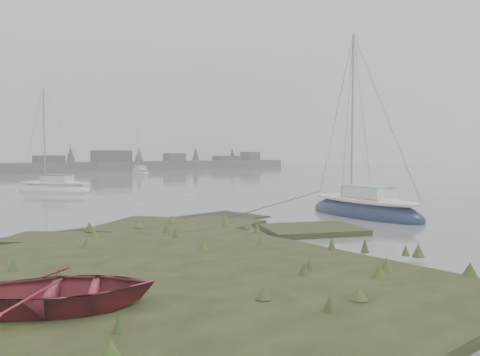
% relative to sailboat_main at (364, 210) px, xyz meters
% --- Properties ---
extents(ground, '(160.00, 160.00, 0.00)m').
position_rel_sailboat_main_xyz_m(ground, '(-5.71, 29.01, -0.28)').
color(ground, slate).
rests_on(ground, ground).
extents(far_shoreline, '(60.00, 8.00, 4.15)m').
position_rel_sailboat_main_xyz_m(far_shoreline, '(21.13, 60.91, 0.57)').
color(far_shoreline, '#4C4F51').
rests_on(far_shoreline, ground).
extents(sailboat_main, '(3.02, 6.75, 9.19)m').
position_rel_sailboat_main_xyz_m(sailboat_main, '(0.00, 0.00, 0.00)').
color(sailboat_main, '#14203D').
rests_on(sailboat_main, ground).
extents(sailboat_white, '(5.08, 5.91, 8.35)m').
position_rel_sailboat_main_xyz_m(sailboat_white, '(-6.85, 22.44, -0.03)').
color(sailboat_white, white).
rests_on(sailboat_white, ground).
extents(sailboat_far_b, '(2.39, 5.29, 7.21)m').
position_rel_sailboat_main_xyz_m(sailboat_far_b, '(12.03, 45.65, -0.06)').
color(sailboat_far_b, silver).
rests_on(sailboat_far_b, ground).
extents(dinghy, '(3.84, 3.45, 0.66)m').
position_rel_sailboat_main_xyz_m(dinghy, '(-15.41, -4.89, 0.26)').
color(dinghy, maroon).
rests_on(dinghy, marsh_bank).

